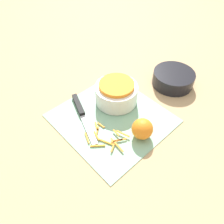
# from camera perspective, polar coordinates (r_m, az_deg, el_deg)

# --- Properties ---
(ground_plane) EXTENTS (4.00, 4.00, 0.00)m
(ground_plane) POSITION_cam_1_polar(r_m,az_deg,el_deg) (0.83, -0.00, -1.69)
(ground_plane) COLOR tan
(cutting_board) EXTENTS (0.39, 0.37, 0.01)m
(cutting_board) POSITION_cam_1_polar(r_m,az_deg,el_deg) (0.82, -0.00, -1.56)
(cutting_board) COLOR #84B793
(cutting_board) RESTS_ON ground_plane
(bowl_speckled) EXTENTS (0.17, 0.17, 0.09)m
(bowl_speckled) POSITION_cam_1_polar(r_m,az_deg,el_deg) (0.86, 1.16, 5.08)
(bowl_speckled) COLOR silver
(bowl_speckled) RESTS_ON cutting_board
(bowl_dark) EXTENTS (0.18, 0.18, 0.06)m
(bowl_dark) POSITION_cam_1_polar(r_m,az_deg,el_deg) (0.99, 15.69, 8.44)
(bowl_dark) COLOR black
(bowl_dark) RESTS_ON ground_plane
(knife) EXTENTS (0.25, 0.11, 0.02)m
(knife) POSITION_cam_1_polar(r_m,az_deg,el_deg) (0.85, -8.29, 0.71)
(knife) COLOR black
(knife) RESTS_ON cutting_board
(orange_left) EXTENTS (0.07, 0.07, 0.07)m
(orange_left) POSITION_cam_1_polar(r_m,az_deg,el_deg) (0.75, 7.92, -4.38)
(orange_left) COLOR orange
(orange_left) RESTS_ON cutting_board
(peel_pile) EXTENTS (0.16, 0.13, 0.01)m
(peel_pile) POSITION_cam_1_polar(r_m,az_deg,el_deg) (0.76, -1.37, -6.70)
(peel_pile) COLOR orange
(peel_pile) RESTS_ON cutting_board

